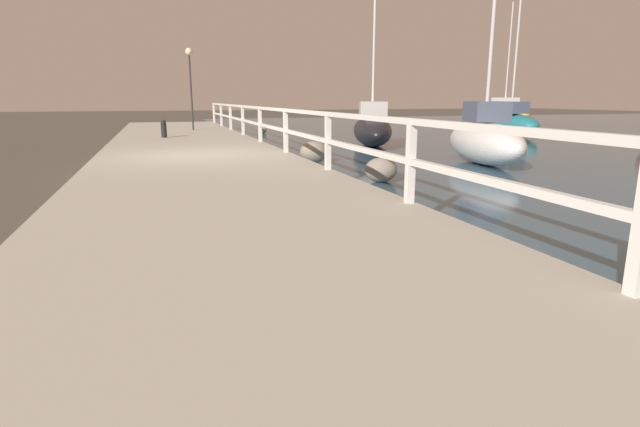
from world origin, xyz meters
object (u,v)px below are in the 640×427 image
sailboat_black (372,128)px  sailboat_white (484,140)px  sailboat_orange (504,113)px  sailboat_teal (510,122)px  mooring_bollard (164,129)px  dock_lamp (190,67)px

sailboat_black → sailboat_white: sailboat_black is taller
sailboat_orange → sailboat_white: sailboat_orange is taller
sailboat_orange → sailboat_white: (-12.76, -15.74, -0.12)m
sailboat_teal → sailboat_orange: (5.75, 7.87, 0.11)m
sailboat_black → mooring_bollard: bearing=-174.8°
mooring_bollard → dock_lamp: bearing=72.5°
sailboat_teal → sailboat_orange: size_ratio=0.99×
sailboat_teal → sailboat_white: sailboat_teal is taller
mooring_bollard → dock_lamp: 4.73m
sailboat_white → mooring_bollard: bearing=151.0°
dock_lamp → sailboat_orange: sailboat_orange is taller
mooring_bollard → dock_lamp: dock_lamp is taller
dock_lamp → sailboat_white: (6.39, -11.24, -2.29)m
dock_lamp → sailboat_orange: (19.15, 4.51, -2.17)m
sailboat_black → dock_lamp: bearing=154.6°
sailboat_black → sailboat_white: size_ratio=1.13×
sailboat_white → sailboat_black: bearing=111.7°
sailboat_teal → dock_lamp: bearing=164.3°
dock_lamp → sailboat_teal: sailboat_teal is taller
mooring_bollard → sailboat_white: (7.63, -7.29, -0.01)m
mooring_bollard → sailboat_orange: (20.39, 8.45, 0.11)m
dock_lamp → sailboat_black: bearing=-45.3°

